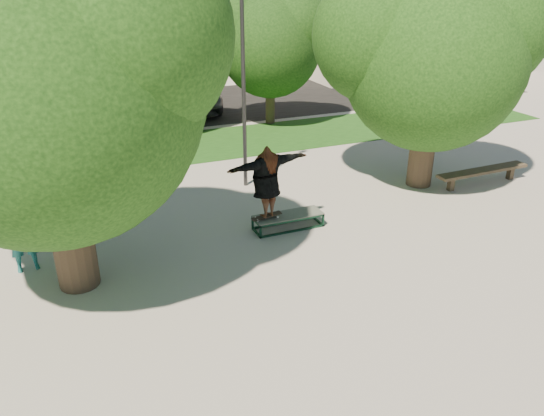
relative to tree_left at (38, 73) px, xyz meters
name	(u,v)px	position (x,y,z in m)	size (l,w,h in m)	color
ground	(280,267)	(4.29, -1.09, -4.42)	(120.00, 120.00, 0.00)	#A8A59B
grass_strip	(206,145)	(5.29, 8.41, -4.41)	(30.00, 4.00, 0.02)	#184212
asphalt_strip	(148,110)	(4.29, 14.91, -4.42)	(40.00, 8.00, 0.01)	black
tree_left	(38,73)	(0.00, 0.00, 0.00)	(6.96, 5.95, 7.12)	#38281E
tree_right	(430,49)	(10.21, 1.99, -0.33)	(6.24, 5.33, 6.51)	#38281E
bg_tree_mid	(128,31)	(3.22, 10.98, -0.41)	(5.76, 4.92, 6.24)	#38281E
bg_tree_right	(268,40)	(8.73, 10.47, -0.93)	(5.04, 4.31, 5.43)	#38281E
lamppost	(243,83)	(5.29, 3.91, -1.27)	(0.25, 0.15, 6.11)	#2D2D30
side_building	(398,5)	(22.29, 20.91, -0.42)	(15.00, 10.00, 8.00)	beige
grind_box	(288,221)	(5.29, 0.67, -4.23)	(1.80, 0.60, 0.38)	#113323
skater_rig	(266,182)	(4.69, 0.67, -3.05)	(2.34, 1.05, 1.92)	white
bystander	(21,230)	(-0.91, 1.00, -3.46)	(0.70, 0.46, 1.93)	#1B6569
bench	(483,172)	(12.08, 1.14, -4.00)	(3.28, 0.51, 0.50)	#443928
car_dark	(33,112)	(-0.71, 13.44, -3.71)	(1.50, 4.31, 1.42)	black
car_grey	(188,94)	(6.14, 14.22, -3.68)	(2.47, 5.36, 1.49)	#4F4E53
car_silver_b	(168,105)	(4.79, 12.41, -3.71)	(1.99, 4.90, 1.42)	#A9A9AE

